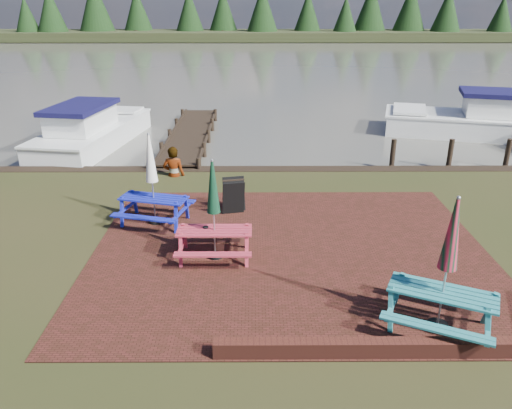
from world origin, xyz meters
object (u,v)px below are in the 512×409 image
object	(u,v)px
jetty	(190,134)
boat_jetty	(92,132)
chalkboard	(234,196)
picnic_table_teal	(444,286)
person	(172,147)
picnic_table_red	(214,225)
boat_near	(484,122)
picnic_table_blue	(153,193)

from	to	relation	value
jetty	boat_jetty	distance (m)	3.94
chalkboard	jetty	size ratio (longest dim) A/B	0.10
chalkboard	picnic_table_teal	bearing A→B (deg)	-66.22
picnic_table_teal	jetty	size ratio (longest dim) A/B	0.27
picnic_table_teal	chalkboard	size ratio (longest dim) A/B	2.61
picnic_table_teal	person	world-z (taller)	picnic_table_teal
picnic_table_red	picnic_table_teal	bearing A→B (deg)	-32.39
chalkboard	boat_near	distance (m)	13.77
boat_jetty	person	bearing A→B (deg)	-38.02
picnic_table_blue	jetty	world-z (taller)	picnic_table_blue
picnic_table_teal	boat_near	distance (m)	15.56
chalkboard	person	world-z (taller)	person
picnic_table_red	person	xyz separation A→B (m)	(-1.74, 5.57, 0.18)
boat_jetty	person	xyz separation A→B (m)	(3.91, -4.20, 0.57)
picnic_table_red	boat_near	xyz separation A→B (m)	(10.86, 11.40, -0.36)
picnic_table_blue	jetty	bearing A→B (deg)	105.21
picnic_table_teal	picnic_table_blue	xyz separation A→B (m)	(-5.77, 4.47, -0.04)
picnic_table_red	chalkboard	bearing A→B (deg)	82.69
jetty	picnic_table_blue	bearing A→B (deg)	-89.19
jetty	boat_near	size ratio (longest dim) A/B	1.08
boat_near	boat_jetty	bearing A→B (deg)	111.13
picnic_table_blue	boat_near	distance (m)	15.75
picnic_table_blue	chalkboard	bearing A→B (deg)	32.81
picnic_table_red	boat_near	size ratio (longest dim) A/B	0.27
picnic_table_red	boat_near	world-z (taller)	picnic_table_red
picnic_table_blue	picnic_table_teal	bearing A→B (deg)	-23.39
picnic_table_red	jetty	size ratio (longest dim) A/B	0.25
boat_jetty	chalkboard	bearing A→B (deg)	-41.40
chalkboard	boat_jetty	size ratio (longest dim) A/B	0.13
boat_near	person	xyz separation A→B (m)	(-12.61, -5.82, 0.53)
person	picnic_table_red	bearing A→B (deg)	111.70
chalkboard	boat_near	world-z (taller)	boat_near
picnic_table_red	jetty	world-z (taller)	picnic_table_red
picnic_table_teal	boat_near	world-z (taller)	picnic_table_teal
picnic_table_teal	boat_jetty	bearing A→B (deg)	153.46
chalkboard	picnic_table_red	bearing A→B (deg)	-109.83
picnic_table_teal	boat_jetty	distance (m)	15.76
picnic_table_blue	boat_near	xyz separation A→B (m)	(12.54, 9.53, -0.38)
jetty	person	xyz separation A→B (m)	(0.05, -4.97, 0.86)
picnic_table_red	picnic_table_blue	size ratio (longest dim) A/B	0.97
picnic_table_blue	chalkboard	size ratio (longest dim) A/B	2.48
boat_near	person	distance (m)	13.90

